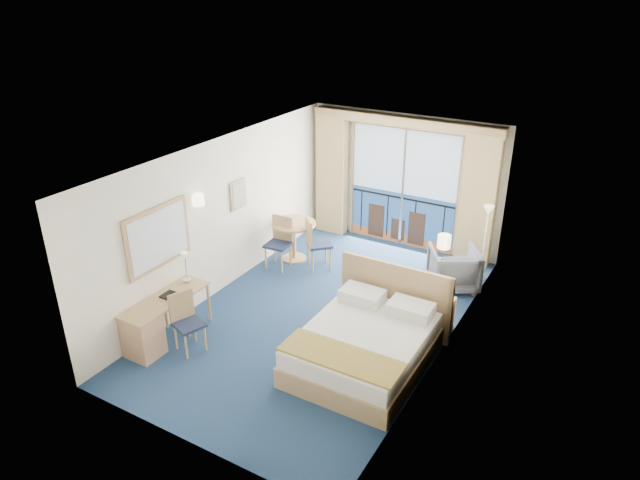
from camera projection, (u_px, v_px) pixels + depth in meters
The scene contains 22 objects.
floor at pixel (323, 315), 9.38m from camera, with size 6.50×6.50×0.00m, color navy.
room_walls at pixel (324, 215), 8.63m from camera, with size 4.04×6.54×2.72m.
balcony_door at pixel (402, 191), 11.43m from camera, with size 2.36×0.03×2.52m.
curtain_left at pixel (332, 175), 11.96m from camera, with size 0.65×0.22×2.55m, color tan.
curtain_right at pixel (478, 201), 10.55m from camera, with size 0.65×0.22×2.55m, color tan.
pelmet at pixel (405, 121), 10.73m from camera, with size 3.80×0.25×0.18m, color tan.
mirror at pixel (158, 237), 8.44m from camera, with size 0.05×1.25×0.95m.
wall_print at pixel (238, 194), 9.95m from camera, with size 0.04×0.42×0.52m.
sconce_left at pixel (198, 200), 9.01m from camera, with size 0.18×0.18×0.18m, color beige.
sconce_right at pixel (444, 241), 7.60m from camera, with size 0.18×0.18×0.18m, color beige.
bed at pixel (366, 344), 8.10m from camera, with size 1.81×2.16×1.14m.
nightstand at pixel (438, 315), 8.86m from camera, with size 0.43×0.41×0.56m, color tan.
phone at pixel (439, 297), 8.75m from camera, with size 0.16×0.13×0.07m, color white.
armchair at pixel (454, 268), 10.07m from camera, with size 0.80×0.83×0.75m, color #484C57.
floor_lamp at pixel (487, 224), 10.06m from camera, with size 0.20×0.20×1.43m.
desk at pixel (148, 329), 8.33m from camera, with size 0.51×1.47×0.69m.
desk_chair at pixel (186, 318), 8.35m from camera, with size 0.51×0.50×0.91m.
folder at pixel (172, 296), 8.55m from camera, with size 0.31×0.23×0.03m, color black.
desk_lamp at pixel (185, 261), 8.83m from camera, with size 0.13×0.13×0.49m.
round_table at pixel (294, 232), 10.99m from camera, with size 0.86×0.86×0.78m.
table_chair_a at pixel (315, 241), 10.67m from camera, with size 0.62×0.62×1.01m.
table_chair_b at pixel (280, 239), 10.75m from camera, with size 0.46×0.47×0.99m.
Camera 1 is at (3.95, -6.95, 5.07)m, focal length 32.00 mm.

